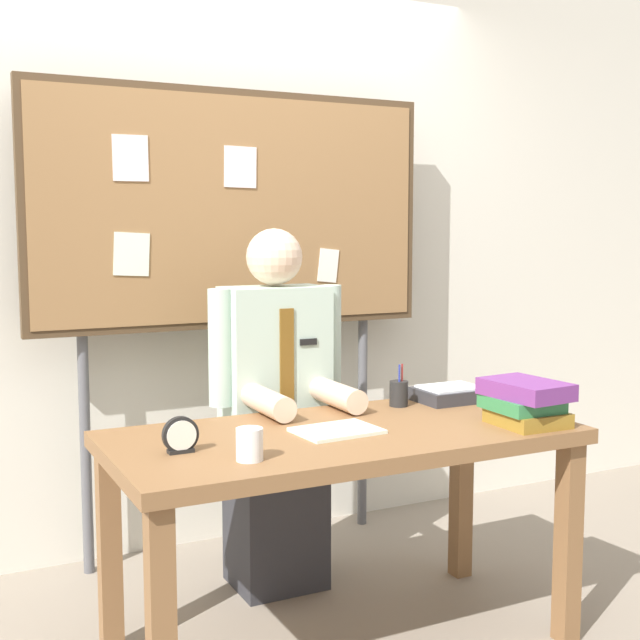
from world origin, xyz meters
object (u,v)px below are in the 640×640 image
desk_clock (181,437)px  paper_tray (450,394)px  desk (343,459)px  open_notebook (337,431)px  pen_holder (399,393)px  coffee_mug (250,444)px  bulletin_board (235,216)px  book_stack (525,402)px  person (276,422)px

desk_clock → paper_tray: bearing=12.7°
desk → open_notebook: 0.11m
open_notebook → pen_holder: 0.47m
pen_holder → coffee_mug: bearing=-150.5°
desk_clock → coffee_mug: desk_clock is taller
bulletin_board → desk_clock: (-0.56, -1.01, -0.67)m
bulletin_board → pen_holder: size_ratio=12.45×
open_notebook → pen_holder: pen_holder is taller
pen_holder → paper_tray: pen_holder is taller
bulletin_board → coffee_mug: 1.42m
book_stack → desk: bearing=159.9°
bulletin_board → open_notebook: bearing=-91.8°
person → bulletin_board: bearing=90.1°
person → pen_holder: 0.50m
bulletin_board → paper_tray: size_ratio=7.66×
book_stack → desk_clock: size_ratio=2.71×
person → paper_tray: (0.59, -0.32, 0.12)m
coffee_mug → pen_holder: pen_holder is taller
desk → paper_tray: size_ratio=5.93×
open_notebook → paper_tray: size_ratio=1.03×
desk_clock → pen_holder: 0.97m
bulletin_board → paper_tray: 1.18m
bulletin_board → desk: bearing=-90.0°
book_stack → pen_holder: size_ratio=1.86×
bulletin_board → pen_holder: bearing=-63.7°
desk → desk_clock: desk_clock is taller
open_notebook → desk: bearing=31.9°
bulletin_board → coffee_mug: (-0.41, -1.18, -0.67)m
book_stack → desk_clock: 1.16m
desk → desk_clock: size_ratio=14.04×
person → coffee_mug: bearing=-118.7°
open_notebook → desk_clock: bearing=-178.5°
open_notebook → book_stack: bearing=-17.4°
desk_clock → pen_holder: pen_holder is taller
person → desk_clock: bearing=-134.0°
coffee_mug → pen_holder: bearing=29.5°
desk → bulletin_board: bulletin_board is taller
book_stack → paper_tray: size_ratio=1.14×
bulletin_board → paper_tray: bulletin_board is taller
desk_clock → pen_holder: size_ratio=0.69×
person → pen_holder: person is taller
coffee_mug → open_notebook: bearing=25.6°
coffee_mug → bulletin_board: bearing=70.8°
desk → person: (0.00, 0.55, 0.01)m
open_notebook → coffee_mug: (-0.38, -0.18, 0.04)m
pen_holder → book_stack: bearing=-63.9°
person → coffee_mug: (-0.41, -0.75, 0.14)m
desk → bulletin_board: 1.27m
person → coffee_mug: size_ratio=14.90×
desk → open_notebook: size_ratio=5.78×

